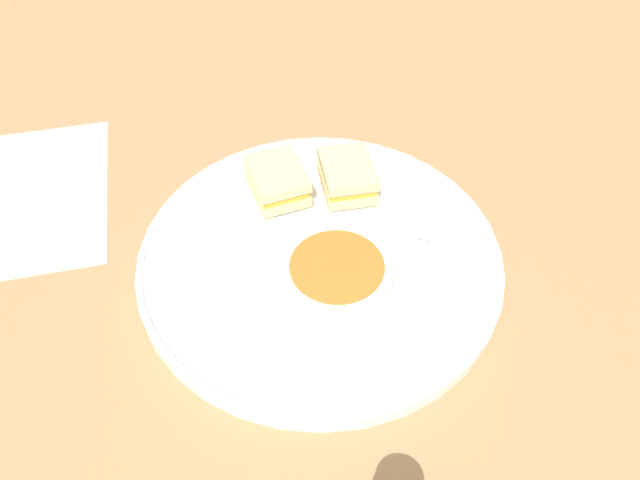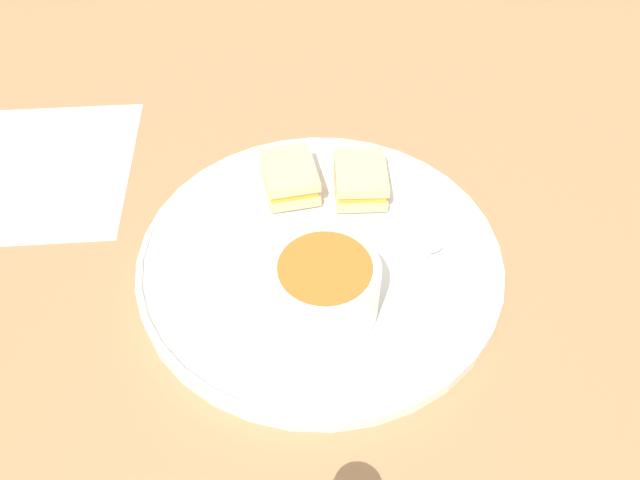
# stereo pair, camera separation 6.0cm
# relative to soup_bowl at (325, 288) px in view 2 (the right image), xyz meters

# --- Properties ---
(ground_plane) EXTENTS (2.40, 2.40, 0.00)m
(ground_plane) POSITION_rel_soup_bowl_xyz_m (0.03, 0.06, -0.05)
(ground_plane) COLOR #9E754C
(plate) EXTENTS (0.36, 0.36, 0.02)m
(plate) POSITION_rel_soup_bowl_xyz_m (0.03, 0.06, -0.04)
(plate) COLOR white
(plate) RESTS_ON ground_plane
(soup_bowl) EXTENTS (0.10, 0.10, 0.06)m
(soup_bowl) POSITION_rel_soup_bowl_xyz_m (0.00, 0.00, 0.00)
(soup_bowl) COLOR white
(soup_bowl) RESTS_ON plate
(spoon) EXTENTS (0.11, 0.09, 0.01)m
(spoon) POSITION_rel_soup_bowl_xyz_m (0.12, 0.02, -0.03)
(spoon) COLOR silver
(spoon) RESTS_ON plate
(sandwich_half_near) EXTENTS (0.08, 0.09, 0.03)m
(sandwich_half_near) POSITION_rel_soup_bowl_xyz_m (0.10, 0.12, -0.01)
(sandwich_half_near) COLOR #DBBC7F
(sandwich_half_near) RESTS_ON plate
(sandwich_half_far) EXTENTS (0.07, 0.08, 0.03)m
(sandwich_half_far) POSITION_rel_soup_bowl_xyz_m (0.04, 0.16, -0.01)
(sandwich_half_far) COLOR #DBBC7F
(sandwich_half_far) RESTS_ON plate
(menu_sheet) EXTENTS (0.33, 0.32, 0.00)m
(menu_sheet) POSITION_rel_soup_bowl_xyz_m (-0.23, 0.35, -0.05)
(menu_sheet) COLOR white
(menu_sheet) RESTS_ON ground_plane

